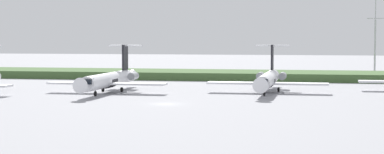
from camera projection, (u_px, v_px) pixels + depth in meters
name	position (u px, v px, depth m)	size (l,w,h in m)	color
ground_plane	(200.00, 89.00, 135.38)	(500.00, 500.00, 0.00)	#939399
grass_berm	(225.00, 75.00, 168.69)	(320.00, 20.00, 1.92)	#426033
regional_jet_third	(109.00, 79.00, 127.44)	(22.81, 31.00, 9.00)	white
regional_jet_fourth	(268.00, 79.00, 127.72)	(22.81, 31.00, 9.00)	white
antenna_mast	(375.00, 40.00, 178.09)	(4.40, 0.50, 23.67)	#B2B2B7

